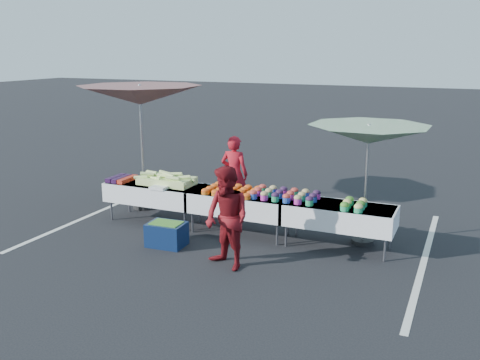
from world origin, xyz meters
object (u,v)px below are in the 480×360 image
at_px(table_right, 339,215).
at_px(umbrella_left, 140,96).
at_px(customer, 227,218).
at_px(table_center, 240,202).
at_px(storage_bin, 167,234).
at_px(table_left, 155,192).
at_px(umbrella_right, 369,135).
at_px(vendor, 234,174).

relative_size(table_right, umbrella_left, 0.58).
bearing_deg(customer, table_center, 131.08).
bearing_deg(storage_bin, table_left, 127.44).
relative_size(umbrella_right, storage_bin, 4.03).
relative_size(table_center, table_right, 1.00).
bearing_deg(table_left, customer, -33.74).
bearing_deg(umbrella_right, storage_bin, -154.14).
xyz_separation_m(table_left, storage_bin, (0.91, -1.07, -0.37)).
bearing_deg(vendor, table_left, 45.72).
height_order(vendor, umbrella_left, umbrella_left).
relative_size(umbrella_left, umbrella_right, 1.22).
bearing_deg(table_right, umbrella_left, 171.12).
bearing_deg(table_center, vendor, 118.52).
bearing_deg(table_left, vendor, 46.78).
relative_size(vendor, umbrella_right, 0.60).
height_order(table_left, table_right, same).
xyz_separation_m(vendor, umbrella_left, (-1.84, -0.54, 1.55)).
bearing_deg(table_right, storage_bin, -158.29).
distance_m(table_left, customer, 2.71).
bearing_deg(storage_bin, customer, -20.51).
height_order(table_right, umbrella_left, umbrella_left).
height_order(umbrella_left, umbrella_right, umbrella_left).
distance_m(customer, storage_bin, 1.52).
bearing_deg(table_left, umbrella_right, 5.79).
height_order(table_center, customer, customer).
xyz_separation_m(table_center, umbrella_left, (-2.50, 0.67, 1.76)).
xyz_separation_m(umbrella_left, storage_bin, (1.61, -1.74, -2.13)).
xyz_separation_m(customer, storage_bin, (-1.34, 0.43, -0.58)).
xyz_separation_m(table_center, customer, (0.45, -1.50, 0.21)).
xyz_separation_m(table_left, customer, (2.25, -1.50, 0.21)).
height_order(vendor, customer, customer).
distance_m(table_center, vendor, 1.40).
distance_m(vendor, umbrella_right, 3.12).
height_order(table_left, vendor, vendor).
relative_size(vendor, umbrella_left, 0.49).
bearing_deg(umbrella_left, table_right, -8.88).
bearing_deg(storage_bin, table_right, 18.92).
height_order(table_right, customer, customer).
distance_m(table_center, umbrella_right, 2.54).
height_order(vendor, storage_bin, vendor).
distance_m(table_center, table_right, 1.80).
relative_size(table_left, umbrella_left, 0.58).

